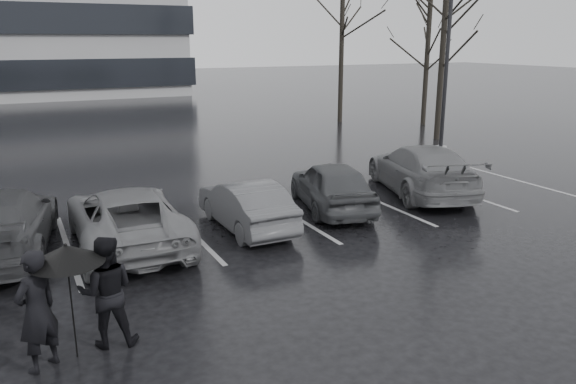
# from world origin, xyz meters

# --- Properties ---
(ground) EXTENTS (160.00, 160.00, 0.00)m
(ground) POSITION_xyz_m (0.00, 0.00, 0.00)
(ground) COLOR black
(ground) RESTS_ON ground
(car_main) EXTENTS (2.49, 4.23, 1.35)m
(car_main) POSITION_xyz_m (1.82, 2.50, 0.68)
(car_main) COLOR black
(car_main) RESTS_ON ground
(car_west_a) EXTENTS (1.30, 3.66, 1.20)m
(car_west_a) POSITION_xyz_m (-0.89, 2.04, 0.60)
(car_west_a) COLOR #2E2E31
(car_west_a) RESTS_ON ground
(car_west_b) EXTENTS (2.36, 4.91, 1.35)m
(car_west_b) POSITION_xyz_m (-3.75, 2.09, 0.67)
(car_west_b) COLOR #4B4A4D
(car_west_b) RESTS_ON ground
(car_west_c) EXTENTS (2.77, 5.19, 1.43)m
(car_west_c) POSITION_xyz_m (-6.28, 2.79, 0.72)
(car_west_c) COLOR black
(car_west_c) RESTS_ON ground
(car_east) EXTENTS (3.54, 5.49, 1.48)m
(car_east) POSITION_xyz_m (5.08, 2.74, 0.74)
(car_east) COLOR #4B4A4D
(car_east) RESTS_ON ground
(pedestrian_left) EXTENTS (0.78, 0.73, 1.78)m
(pedestrian_left) POSITION_xyz_m (-5.81, -2.36, 0.89)
(pedestrian_left) COLOR black
(pedestrian_left) RESTS_ON ground
(pedestrian_right) EXTENTS (0.97, 0.83, 1.73)m
(pedestrian_right) POSITION_xyz_m (-4.84, -2.10, 0.87)
(pedestrian_right) COLOR black
(pedestrian_right) RESTS_ON ground
(umbrella) EXTENTS (1.04, 1.04, 1.77)m
(umbrella) POSITION_xyz_m (-5.35, -2.26, 1.61)
(umbrella) COLOR black
(umbrella) RESTS_ON ground
(lamp_post) EXTENTS (0.49, 0.49, 9.01)m
(lamp_post) POSITION_xyz_m (10.20, 7.67, 4.12)
(lamp_post) COLOR gray
(lamp_post) RESTS_ON ground
(stall_stripes) EXTENTS (19.72, 5.00, 0.00)m
(stall_stripes) POSITION_xyz_m (-0.80, 2.50, 0.00)
(stall_stripes) COLOR #99999C
(stall_stripes) RESTS_ON ground
(tree_east) EXTENTS (0.26, 0.26, 8.00)m
(tree_east) POSITION_xyz_m (12.00, 10.00, 4.00)
(tree_east) COLOR black
(tree_east) RESTS_ON ground
(tree_ne) EXTENTS (0.26, 0.26, 7.00)m
(tree_ne) POSITION_xyz_m (14.50, 14.00, 3.50)
(tree_ne) COLOR black
(tree_ne) RESTS_ON ground
(tree_north) EXTENTS (0.26, 0.26, 8.50)m
(tree_north) POSITION_xyz_m (11.00, 17.00, 4.25)
(tree_north) COLOR black
(tree_north) RESTS_ON ground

